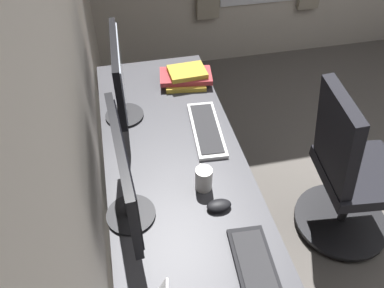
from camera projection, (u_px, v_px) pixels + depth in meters
The scene contains 11 objects.
wall_back at pixel (55, 132), 1.08m from camera, with size 5.31×0.10×2.60m, color beige.
desk at pixel (181, 192), 1.74m from camera, with size 2.07×0.65×0.73m.
drawer_pedestal at pixel (171, 207), 2.07m from camera, with size 0.40×0.51×0.69m.
monitor_primary at pixel (119, 76), 1.86m from camera, with size 0.51×0.20×0.43m.
monitor_secondary at pixel (125, 175), 1.40m from camera, with size 0.55×0.20×0.42m.
keyboard_main at pixel (206, 129), 1.94m from camera, with size 0.43×0.17×0.02m.
keyboard_spare at pixel (259, 278), 1.35m from camera, with size 0.43×0.17×0.02m.
mouse_main at pixel (219, 205), 1.58m from camera, with size 0.06×0.10×0.03m, color black.
book_stack_near at pixel (186, 77), 2.23m from camera, with size 0.23×0.32×0.08m.
coffee_mug at pixel (204, 178), 1.64m from camera, with size 0.11×0.07×0.11m.
office_chair at pixel (347, 176), 2.09m from camera, with size 0.56×0.57×0.97m.
Camera 1 is at (-0.87, 2.02, 2.02)m, focal length 35.99 mm.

